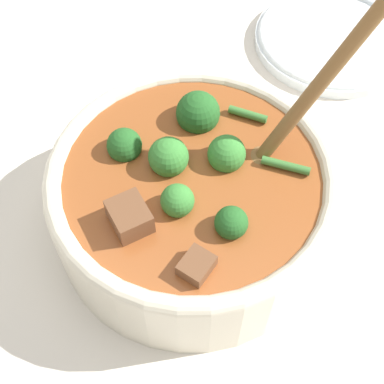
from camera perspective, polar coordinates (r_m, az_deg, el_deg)
name	(u,v)px	position (r m, az deg, el deg)	size (l,w,h in m)	color
ground_plane	(192,225)	(0.51, 0.00, -3.52)	(4.00, 4.00, 0.00)	silver
stew_bowl	(192,194)	(0.46, 0.04, -0.25)	(0.24, 0.29, 0.28)	beige
empty_plate	(333,39)	(0.69, 14.76, 15.54)	(0.19, 0.19, 0.02)	white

